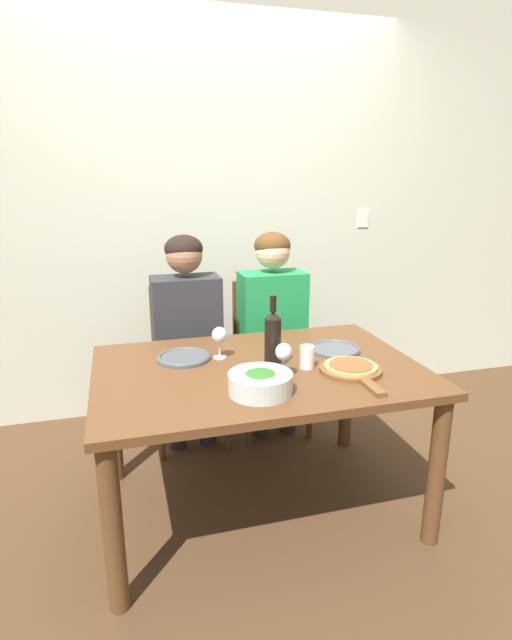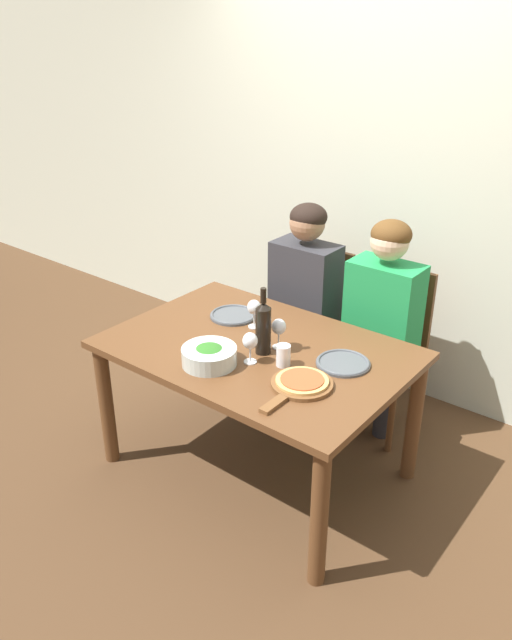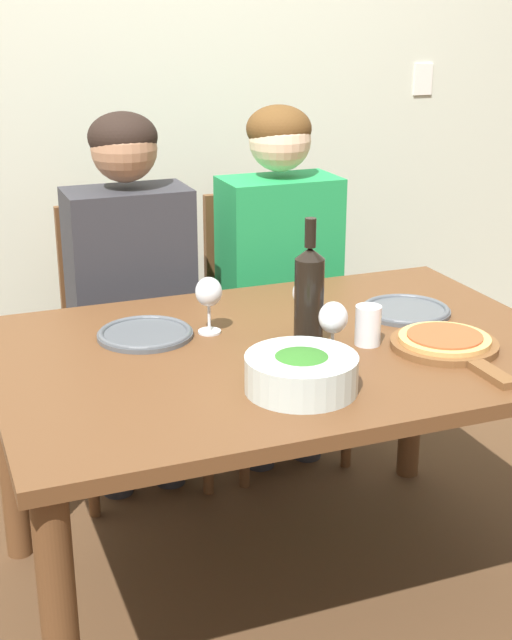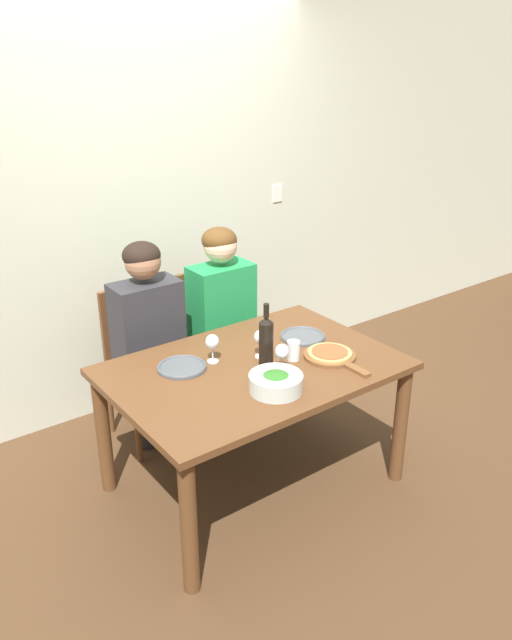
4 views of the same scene
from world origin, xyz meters
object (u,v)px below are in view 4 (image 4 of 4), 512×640
at_px(wine_bottle, 266,340).
at_px(wine_glass_centre, 261,338).
at_px(dinner_plate_right, 303,336).
at_px(water_tumbler, 293,350).
at_px(pizza_on_board, 331,355).
at_px(wine_glass_left, 212,343).
at_px(chair_left, 143,358).
at_px(person_woman, 149,326).
at_px(broccoli_bowl, 276,382).
at_px(wine_glass_right, 282,353).
at_px(chair_right, 214,337).
at_px(person_man, 223,306).
at_px(dinner_plate_left, 182,367).

xyz_separation_m(wine_bottle, wine_glass_centre, (0.03, 0.08, -0.03)).
bearing_deg(dinner_plate_right, wine_bottle, -159.52).
xyz_separation_m(wine_bottle, water_tumbler, (0.15, -0.04, -0.08)).
bearing_deg(wine_glass_centre, water_tumbler, -46.33).
bearing_deg(pizza_on_board, dinner_plate_right, 80.80).
bearing_deg(water_tumbler, wine_glass_left, 147.21).
relative_size(chair_left, wine_glass_left, 6.06).
xyz_separation_m(person_woman, wine_bottle, (0.27, -0.73, 0.11)).
distance_m(broccoli_bowl, dinner_plate_right, 0.61).
xyz_separation_m(person_woman, water_tumbler, (0.42, -0.77, 0.03)).
xyz_separation_m(broccoli_bowl, dinner_plate_right, (0.48, 0.37, -0.03)).
xyz_separation_m(wine_glass_right, water_tumbler, (0.13, 0.07, -0.05)).
relative_size(chair_left, chair_right, 1.00).
bearing_deg(person_man, person_woman, 180.00).
distance_m(dinner_plate_right, pizza_on_board, 0.28).
height_order(broccoli_bowl, wine_glass_centre, wine_glass_centre).
height_order(pizza_on_board, wine_glass_left, wine_glass_left).
bearing_deg(wine_bottle, wine_glass_left, 137.46).
bearing_deg(wine_glass_left, wine_bottle, -42.54).
bearing_deg(wine_glass_left, person_woman, 97.61).
height_order(wine_bottle, dinner_plate_left, wine_bottle).
xyz_separation_m(dinner_plate_right, pizza_on_board, (-0.04, -0.28, 0.01)).
bearing_deg(person_woman, person_man, 0.00).
distance_m(dinner_plate_left, dinner_plate_right, 0.73).
height_order(dinner_plate_right, wine_glass_right, wine_glass_right).
xyz_separation_m(broccoli_bowl, wine_glass_left, (-0.07, 0.42, 0.06)).
bearing_deg(chair_left, chair_right, 0.00).
relative_size(person_man, water_tumbler, 12.17).
distance_m(chair_left, dinner_plate_right, 0.98).
xyz_separation_m(dinner_plate_left, water_tumbler, (0.51, -0.25, 0.04)).
relative_size(person_woman, water_tumbler, 12.17).
relative_size(person_man, dinner_plate_right, 4.97).
bearing_deg(dinner_plate_left, wine_glass_left, -10.38).
bearing_deg(pizza_on_board, chair_left, 120.73).
bearing_deg(water_tumbler, chair_right, 84.37).
relative_size(person_woman, wine_glass_centre, 8.15).
xyz_separation_m(wine_bottle, wine_glass_left, (-0.20, 0.18, -0.03)).
distance_m(broccoli_bowl, pizza_on_board, 0.45).
xyz_separation_m(chair_left, pizza_on_board, (0.59, -0.99, 0.24)).
bearing_deg(wine_glass_left, dinner_plate_left, 169.62).
height_order(wine_glass_left, water_tumbler, wine_glass_left).
relative_size(chair_right, pizza_on_board, 2.24).
bearing_deg(pizza_on_board, water_tumbler, 148.52).
height_order(wine_bottle, broccoli_bowl, wine_bottle).
height_order(broccoli_bowl, wine_glass_left, wine_glass_left).
distance_m(person_man, dinner_plate_right, 0.61).
distance_m(chair_left, person_woman, 0.27).
distance_m(dinner_plate_right, wine_glass_right, 0.43).
bearing_deg(pizza_on_board, broccoli_bowl, -167.58).
height_order(chair_left, wine_glass_centre, chair_left).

